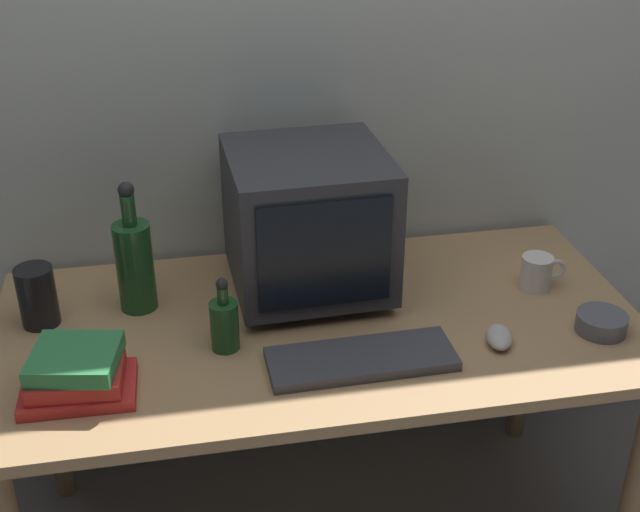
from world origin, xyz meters
name	(u,v)px	position (x,y,z in m)	size (l,w,h in m)	color
back_wall	(288,59)	(0.00, 0.45, 1.25)	(4.00, 0.08, 2.50)	beige
desk	(320,351)	(0.00, 0.00, 0.64)	(1.55, 0.77, 0.73)	tan
crt_monitor	(308,222)	(0.00, 0.16, 0.92)	(0.39, 0.40, 0.37)	#333338
keyboard	(361,359)	(0.06, -0.19, 0.74)	(0.42, 0.15, 0.02)	#3F3F47
computer_mouse	(499,337)	(0.39, -0.17, 0.75)	(0.06, 0.10, 0.04)	beige
bottle_tall	(135,262)	(-0.43, 0.15, 0.85)	(0.09, 0.09, 0.34)	#1E4C23
bottle_short	(224,323)	(-0.23, -0.07, 0.80)	(0.07, 0.07, 0.18)	#1E4C23
book_stack	(77,374)	(-0.55, -0.18, 0.78)	(0.24, 0.19, 0.10)	red
mug	(537,272)	(0.58, 0.05, 0.77)	(0.12, 0.08, 0.09)	white
cd_spindle	(601,323)	(0.65, -0.16, 0.75)	(0.12, 0.12, 0.04)	#595B66
metal_canister	(37,296)	(-0.66, 0.12, 0.80)	(0.09, 0.09, 0.15)	black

